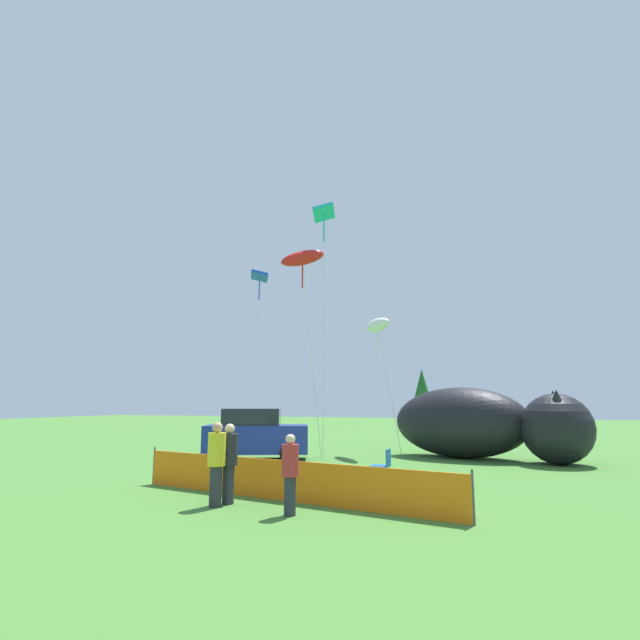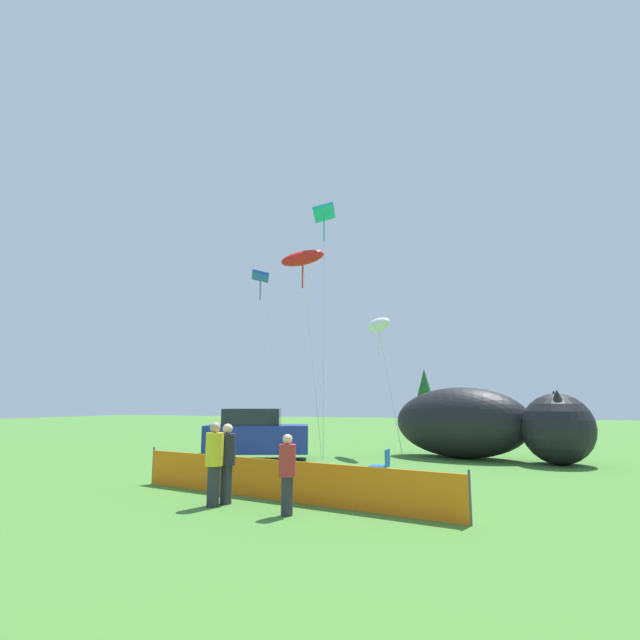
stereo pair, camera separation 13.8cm
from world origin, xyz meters
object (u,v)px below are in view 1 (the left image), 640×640
at_px(parked_car, 256,434).
at_px(kite_white_ghost, 377,325).
at_px(folding_chair, 384,463).
at_px(kite_red_lizard, 303,259).
at_px(spectator_in_white_shirt, 216,460).
at_px(inflatable_cat, 482,426).
at_px(kite_teal_diamond, 324,218).
at_px(spectator_in_red_shirt, 229,460).
at_px(kite_blue_box, 260,279).
at_px(spectator_in_green_shirt, 290,471).

height_order(parked_car, kite_white_ghost, kite_white_ghost).
height_order(folding_chair, kite_red_lizard, kite_red_lizard).
xyz_separation_m(folding_chair, spectator_in_white_shirt, (-2.70, -4.98, 0.50)).
xyz_separation_m(folding_chair, inflatable_cat, (2.58, 6.78, 0.84)).
relative_size(folding_chair, inflatable_cat, 0.11).
relative_size(kite_red_lizard, kite_white_ghost, 1.44).
xyz_separation_m(spectator_in_white_shirt, kite_teal_diamond, (-0.64, 9.12, 9.09)).
relative_size(folding_chair, kite_red_lizard, 0.10).
distance_m(spectator_in_white_shirt, kite_teal_diamond, 12.89).
bearing_deg(spectator_in_red_shirt, parked_car, 113.26).
bearing_deg(parked_car, spectator_in_red_shirt, -88.26).
bearing_deg(kite_teal_diamond, folding_chair, -51.04).
height_order(spectator_in_red_shirt, kite_white_ghost, kite_white_ghost).
relative_size(spectator_in_red_shirt, kite_teal_diamond, 0.17).
bearing_deg(folding_chair, spectator_in_red_shirt, 62.19).
bearing_deg(spectator_in_red_shirt, kite_teal_diamond, 94.94).
distance_m(parked_car, kite_teal_diamond, 9.53).
xyz_separation_m(inflatable_cat, kite_blue_box, (-11.04, 1.50, 7.46)).
bearing_deg(kite_red_lizard, folding_chair, -41.90).
bearing_deg(parked_car, inflatable_cat, -1.43).
xyz_separation_m(folding_chair, spectator_in_green_shirt, (-0.79, -5.22, 0.38)).
distance_m(inflatable_cat, kite_blue_box, 13.40).
distance_m(inflatable_cat, spectator_in_white_shirt, 12.89).
bearing_deg(kite_blue_box, parked_car, -63.45).
xyz_separation_m(parked_car, folding_chair, (6.12, -3.60, -0.49)).
bearing_deg(spectator_in_green_shirt, inflatable_cat, 74.33).
bearing_deg(kite_blue_box, spectator_in_green_shirt, -60.39).
height_order(kite_blue_box, kite_red_lizard, kite_blue_box).
distance_m(spectator_in_red_shirt, kite_red_lizard, 11.18).
xyz_separation_m(folding_chair, kite_blue_box, (-8.46, 8.27, 8.29)).
relative_size(spectator_in_red_shirt, kite_white_ghost, 0.29).
relative_size(parked_car, kite_blue_box, 0.49).
xyz_separation_m(spectator_in_green_shirt, spectator_in_red_shirt, (-1.80, 0.60, 0.09)).
bearing_deg(inflatable_cat, kite_red_lizard, -138.27).
bearing_deg(kite_red_lizard, spectator_in_red_shirt, -79.39).
relative_size(spectator_in_green_shirt, kite_white_ghost, 0.26).
height_order(spectator_in_green_shirt, spectator_in_red_shirt, spectator_in_red_shirt).
bearing_deg(folding_chair, parked_car, -28.93).
distance_m(spectator_in_green_shirt, kite_teal_diamond, 13.38).
height_order(spectator_in_red_shirt, kite_teal_diamond, kite_teal_diamond).
xyz_separation_m(spectator_in_white_shirt, kite_blue_box, (-5.75, 13.25, 7.80)).
bearing_deg(parked_car, kite_white_ghost, 19.32).
height_order(spectator_in_white_shirt, kite_red_lizard, kite_red_lizard).
relative_size(parked_car, kite_white_ghost, 0.73).
bearing_deg(folding_chair, kite_white_ghost, -74.43).
bearing_deg(spectator_in_green_shirt, folding_chair, 81.40).
relative_size(spectator_in_green_shirt, spectator_in_red_shirt, 0.91).
distance_m(folding_chair, inflatable_cat, 7.30).
bearing_deg(inflatable_cat, spectator_in_red_shirt, -97.02).
relative_size(folding_chair, kite_blue_box, 0.10).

